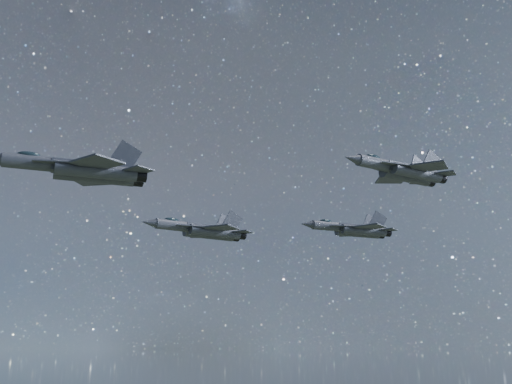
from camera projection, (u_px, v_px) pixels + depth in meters
jet_lead at (82, 170)px, 71.20m from camera, size 19.95×13.73×5.01m
jet_left at (204, 230)px, 97.73m from camera, size 18.57×13.27×4.75m
jet_right at (403, 171)px, 68.82m from camera, size 15.05×10.77×3.85m
jet_slot at (354, 229)px, 97.06m from camera, size 16.74×11.56×4.20m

